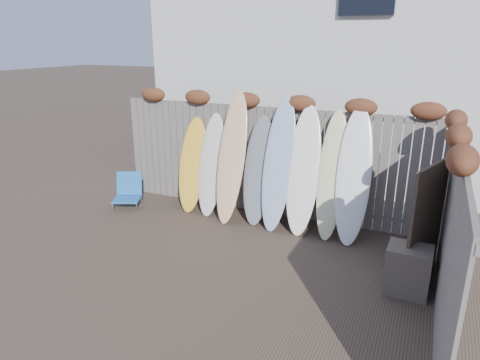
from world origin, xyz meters
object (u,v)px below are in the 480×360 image
at_px(beach_chair, 128,191).
at_px(lattice_panel, 427,222).
at_px(wooden_crate, 408,270).
at_px(surfboard_0, 192,165).

height_order(beach_chair, lattice_panel, lattice_panel).
bearing_deg(beach_chair, wooden_crate, -10.43).
relative_size(wooden_crate, surfboard_0, 0.35).
distance_m(beach_chair, lattice_panel, 5.39).
xyz_separation_m(wooden_crate, lattice_panel, (0.14, 0.48, 0.50)).
relative_size(beach_chair, lattice_panel, 0.42).
height_order(wooden_crate, lattice_panel, lattice_panel).
bearing_deg(lattice_panel, surfboard_0, -173.14).
bearing_deg(surfboard_0, wooden_crate, -23.43).
xyz_separation_m(lattice_panel, surfboard_0, (-4.13, 0.91, 0.06)).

